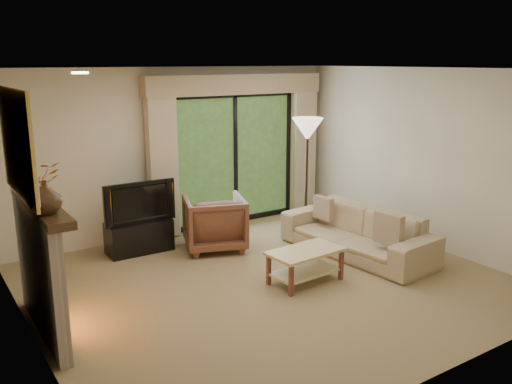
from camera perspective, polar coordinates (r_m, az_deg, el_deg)
floor at (r=6.85m, az=1.40°, el=-9.48°), size 5.50×5.50×0.00m
ceiling at (r=6.30m, az=1.54°, el=12.82°), size 5.50×5.50×0.00m
wall_back at (r=8.58m, az=-8.15°, el=4.21°), size 5.00×0.00×5.00m
wall_front at (r=4.70m, az=19.26°, el=-4.39°), size 5.00×0.00×5.00m
wall_left at (r=5.41m, az=-23.17°, el=-2.38°), size 0.00×5.00×5.00m
wall_right at (r=8.31m, az=17.25°, el=3.42°), size 0.00×5.00×5.00m
fireplace at (r=5.81m, az=-21.80°, el=-7.59°), size 0.24×1.70×1.37m
mirror at (r=5.48m, az=-23.84°, el=4.71°), size 0.07×1.45×1.02m
sliding_door at (r=9.04m, az=-2.24°, el=3.53°), size 2.26×0.10×2.16m
curtain_left at (r=8.31m, az=-9.83°, el=3.14°), size 0.45×0.18×2.35m
curtain_right at (r=9.70m, az=4.95°, el=4.78°), size 0.45×0.18×2.35m
cornice at (r=8.83m, az=-2.00°, el=11.26°), size 3.20×0.24×0.32m
media_console at (r=7.99m, az=-12.19°, el=-4.60°), size 0.92×0.42×0.46m
tv at (r=7.84m, az=-12.39°, el=-0.94°), size 1.04×0.15×0.60m
armchair at (r=7.92m, az=-4.40°, el=-3.23°), size 1.09×1.10×0.79m
sofa at (r=7.81m, az=10.57°, el=-4.18°), size 1.09×2.34×0.66m
pillow_near at (r=7.25m, az=13.79°, el=-3.81°), size 0.15×0.43×0.42m
pillow_far at (r=8.15m, az=7.08°, el=-1.68°), size 0.12×0.35×0.34m
coffee_table at (r=6.81m, az=5.22°, el=-7.77°), size 0.97×0.57×0.42m
floor_lamp at (r=8.65m, az=5.34°, el=1.76°), size 0.51×0.51×1.83m
vase at (r=5.13m, az=-21.30°, el=-0.52°), size 0.32×0.32×0.30m
branches at (r=5.35m, az=-21.94°, el=0.67°), size 0.46×0.43×0.42m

